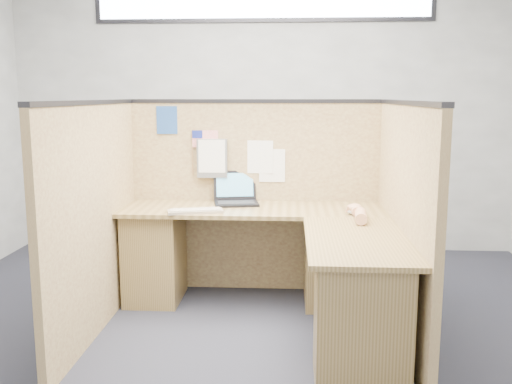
# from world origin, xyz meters

# --- Properties ---
(floor) EXTENTS (5.00, 5.00, 0.00)m
(floor) POSITION_xyz_m (0.00, 0.00, 0.00)
(floor) COLOR black
(floor) RESTS_ON ground
(wall_back) EXTENTS (5.00, 0.00, 5.00)m
(wall_back) POSITION_xyz_m (0.00, 2.25, 1.40)
(wall_back) COLOR gray
(wall_back) RESTS_ON floor
(wall_front) EXTENTS (5.00, 0.00, 5.00)m
(wall_front) POSITION_xyz_m (0.00, -2.25, 1.40)
(wall_front) COLOR gray
(wall_front) RESTS_ON floor
(clerestory_window) EXTENTS (3.30, 0.04, 0.38)m
(clerestory_window) POSITION_xyz_m (0.00, 2.23, 2.45)
(clerestory_window) COLOR #232328
(clerestory_window) RESTS_ON wall_back
(cubicle_partitions) EXTENTS (2.06, 1.83, 1.53)m
(cubicle_partitions) POSITION_xyz_m (0.00, 0.43, 0.77)
(cubicle_partitions) COLOR brown
(cubicle_partitions) RESTS_ON floor
(l_desk) EXTENTS (1.95, 1.75, 0.73)m
(l_desk) POSITION_xyz_m (0.18, 0.29, 0.39)
(l_desk) COLOR brown
(l_desk) RESTS_ON floor
(laptop) EXTENTS (0.37, 0.37, 0.24)m
(laptop) POSITION_xyz_m (-0.13, 0.86, 0.79)
(laptop) COLOR black
(laptop) RESTS_ON l_desk
(keyboard) EXTENTS (0.41, 0.23, 0.03)m
(keyboard) POSITION_xyz_m (-0.40, 0.48, 0.74)
(keyboard) COLOR gray
(keyboard) RESTS_ON l_desk
(mouse) EXTENTS (0.12, 0.07, 0.05)m
(mouse) POSITION_xyz_m (0.74, 0.48, 0.75)
(mouse) COLOR silver
(mouse) RESTS_ON l_desk
(hand_forearm) EXTENTS (0.12, 0.42, 0.09)m
(hand_forearm) POSITION_xyz_m (0.75, 0.33, 0.77)
(hand_forearm) COLOR tan
(hand_forearm) RESTS_ON l_desk
(blue_poster) EXTENTS (0.16, 0.01, 0.22)m
(blue_poster) POSITION_xyz_m (-0.69, 0.97, 1.37)
(blue_poster) COLOR navy
(blue_poster) RESTS_ON cubicle_partitions
(american_flag) EXTENTS (0.21, 0.01, 0.36)m
(american_flag) POSITION_xyz_m (-0.41, 0.96, 1.21)
(american_flag) COLOR olive
(american_flag) RESTS_ON cubicle_partitions
(file_holder) EXTENTS (0.24, 0.05, 0.30)m
(file_holder) POSITION_xyz_m (-0.33, 0.94, 1.07)
(file_holder) COLOR slate
(file_holder) RESTS_ON cubicle_partitions
(paper_left) EXTENTS (0.20, 0.02, 0.26)m
(paper_left) POSITION_xyz_m (0.04, 0.97, 1.08)
(paper_left) COLOR white
(paper_left) RESTS_ON cubicle_partitions
(paper_right) EXTENTS (0.20, 0.00, 0.26)m
(paper_right) POSITION_xyz_m (0.14, 0.97, 1.01)
(paper_right) COLOR white
(paper_right) RESTS_ON cubicle_partitions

